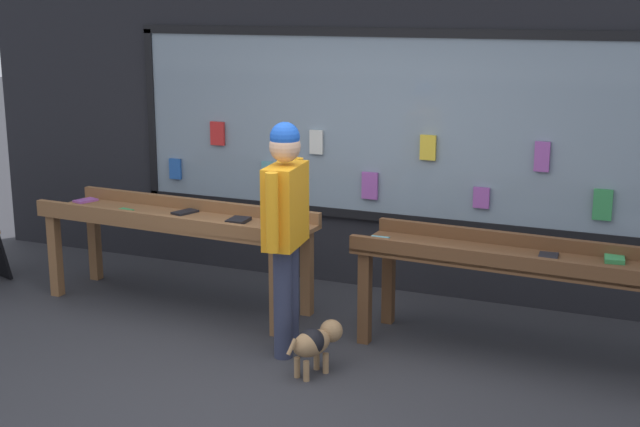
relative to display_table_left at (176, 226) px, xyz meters
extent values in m
plane|color=#2D2D33|center=(1.48, -1.16, -0.72)|extent=(40.00, 40.00, 0.00)
cube|color=black|center=(1.48, 1.24, 1.05)|extent=(8.69, 0.20, 3.54)
cube|color=gray|center=(2.16, 1.11, 0.81)|extent=(6.21, 0.03, 1.65)
cube|color=black|center=(2.16, 1.11, 1.63)|extent=(6.29, 0.06, 0.08)
cube|color=black|center=(2.16, 1.11, -0.02)|extent=(6.29, 0.06, 0.08)
cube|color=black|center=(-0.94, 1.11, 0.81)|extent=(0.08, 0.06, 1.65)
cube|color=#2659B2|center=(-0.67, 1.07, 0.27)|extent=(0.13, 0.03, 0.20)
cube|color=red|center=(-0.18, 1.07, 0.65)|extent=(0.15, 0.03, 0.23)
cube|color=#5999A5|center=(0.37, 1.07, 0.29)|extent=(0.14, 0.03, 0.26)
cube|color=silver|center=(0.86, 1.07, 0.63)|extent=(0.13, 0.03, 0.22)
cube|color=#994CA5|center=(1.39, 1.07, 0.27)|extent=(0.15, 0.03, 0.25)
cube|color=yellow|center=(1.93, 1.07, 0.65)|extent=(0.14, 0.03, 0.22)
cube|color=#994CA5|center=(2.42, 1.07, 0.24)|extent=(0.14, 0.03, 0.18)
cube|color=#994CA5|center=(2.91, 1.07, 0.64)|extent=(0.13, 0.03, 0.25)
cube|color=#338C4C|center=(3.43, 1.07, 0.27)|extent=(0.15, 0.03, 0.26)
cube|color=brown|center=(-1.16, -0.22, -0.34)|extent=(0.09, 0.09, 0.75)
cube|color=brown|center=(1.12, -0.33, -0.34)|extent=(0.09, 0.09, 0.75)
cube|color=brown|center=(-1.13, 0.32, -0.34)|extent=(0.09, 0.09, 0.75)
cube|color=brown|center=(1.15, 0.21, -0.34)|extent=(0.09, 0.09, 0.75)
cube|color=brown|center=(-0.01, 0.00, 0.06)|extent=(2.51, 0.82, 0.04)
cube|color=brown|center=(-0.02, -0.32, 0.12)|extent=(2.48, 0.18, 0.12)
cube|color=brown|center=(0.01, 0.32, 0.12)|extent=(2.48, 0.18, 0.12)
cube|color=#994CA5|center=(-1.11, 0.20, 0.09)|extent=(0.19, 0.23, 0.02)
cube|color=#338C4C|center=(-0.56, -0.02, 0.08)|extent=(0.18, 0.22, 0.02)
cube|color=black|center=(-0.01, 0.17, 0.09)|extent=(0.19, 0.25, 0.02)
cube|color=black|center=(0.58, 0.07, 0.09)|extent=(0.17, 0.22, 0.03)
cube|color=yellow|center=(1.09, -0.02, 0.09)|extent=(0.14, 0.20, 0.03)
cube|color=brown|center=(1.82, -0.20, -0.35)|extent=(0.09, 0.09, 0.74)
cube|color=brown|center=(1.85, 0.30, -0.35)|extent=(0.09, 0.09, 0.74)
cube|color=brown|center=(2.97, 0.00, 0.04)|extent=(2.51, 0.78, 0.04)
cube|color=brown|center=(2.96, -0.30, 0.10)|extent=(2.48, 0.18, 0.12)
cube|color=brown|center=(2.99, 0.30, 0.10)|extent=(2.48, 0.18, 0.12)
cube|color=#5999A5|center=(1.84, 0.01, 0.07)|extent=(0.15, 0.20, 0.02)
cube|color=#5999A5|center=(2.29, -0.14, 0.07)|extent=(0.19, 0.25, 0.03)
cube|color=#994CA5|center=(2.72, -0.15, 0.07)|extent=(0.19, 0.24, 0.03)
cube|color=black|center=(3.16, 0.09, 0.07)|extent=(0.15, 0.20, 0.02)
cube|color=#338C4C|center=(3.62, 0.18, 0.08)|extent=(0.16, 0.21, 0.03)
cylinder|color=#2D334C|center=(1.36, -0.71, -0.29)|extent=(0.14, 0.14, 0.85)
cylinder|color=#2D334C|center=(1.34, -0.55, -0.29)|extent=(0.14, 0.14, 0.85)
cube|color=orange|center=(1.35, -0.63, 0.44)|extent=(0.28, 0.50, 0.60)
cylinder|color=orange|center=(1.39, -0.93, 0.45)|extent=(0.09, 0.09, 0.57)
cylinder|color=orange|center=(1.32, -0.33, 0.45)|extent=(0.09, 0.09, 0.57)
sphere|color=tan|center=(1.35, -0.63, 0.88)|extent=(0.23, 0.23, 0.23)
sphere|color=blue|center=(1.35, -0.63, 0.95)|extent=(0.22, 0.22, 0.22)
ellipsoid|color=#99724C|center=(1.69, -0.94, -0.47)|extent=(0.29, 0.37, 0.19)
ellipsoid|color=black|center=(1.69, -0.94, -0.46)|extent=(0.25, 0.26, 0.20)
sphere|color=#99724C|center=(1.77, -0.75, -0.44)|extent=(0.17, 0.17, 0.17)
cylinder|color=#99724C|center=(1.62, -1.12, -0.44)|extent=(0.06, 0.10, 0.12)
cylinder|color=#99724C|center=(1.77, -0.86, -0.64)|extent=(0.04, 0.04, 0.15)
cylinder|color=#99724C|center=(1.69, -0.83, -0.64)|extent=(0.04, 0.04, 0.15)
cylinder|color=#99724C|center=(1.70, -1.05, -0.64)|extent=(0.04, 0.04, 0.15)
cylinder|color=#99724C|center=(1.61, -1.01, -0.64)|extent=(0.04, 0.04, 0.15)
camera|label=1|loc=(4.10, -6.38, 1.91)|focal=50.00mm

